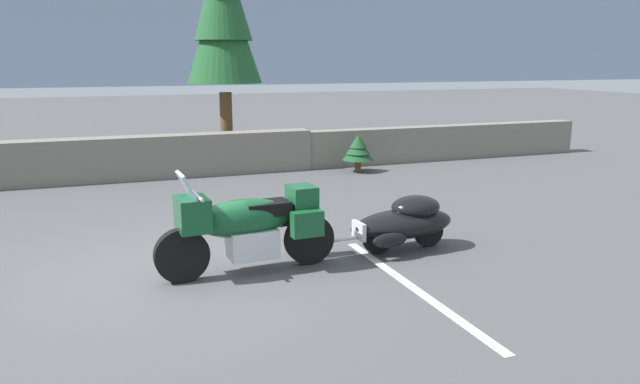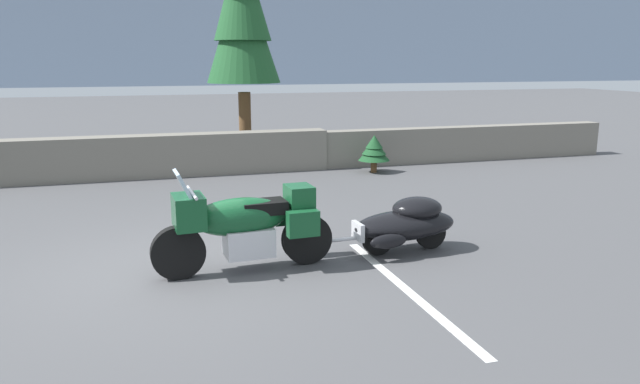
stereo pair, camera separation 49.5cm
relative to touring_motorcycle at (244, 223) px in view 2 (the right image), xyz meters
name	(u,v)px [view 2 (the right image)]	position (x,y,z in m)	size (l,w,h in m)	color
ground_plane	(173,269)	(-0.87, 0.32, -0.62)	(80.00, 80.00, 0.00)	#4C4C4F
stone_guard_wall	(141,158)	(-1.18, 6.79, -0.18)	(24.00, 0.67, 0.96)	slate
distant_ridgeline	(135,26)	(-0.87, 96.80, 7.38)	(240.00, 80.00, 16.00)	#8C9EB7
touring_motorcycle	(244,223)	(0.00, 0.00, 0.00)	(2.31, 0.82, 1.33)	black
car_shaped_trailer	(406,223)	(2.28, 0.13, -0.21)	(2.22, 0.81, 0.76)	black
pine_tree_tall	(242,6)	(1.44, 8.18, 3.31)	(1.85, 1.85, 6.27)	brown
pine_sapling_farther	(374,149)	(4.10, 5.84, -0.06)	(0.74, 0.74, 0.89)	brown
parking_stripe_marker	(406,289)	(1.69, -1.18, -0.62)	(0.12, 3.60, 0.01)	silver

